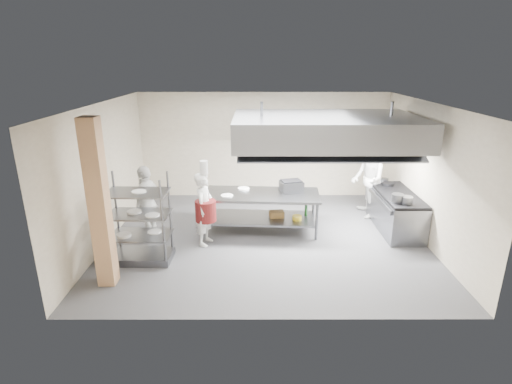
{
  "coord_description": "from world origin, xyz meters",
  "views": [
    {
      "loc": [
        -0.23,
        -8.28,
        3.87
      ],
      "look_at": [
        -0.22,
        0.2,
        1.03
      ],
      "focal_mm": 28.0,
      "sensor_mm": 36.0,
      "label": 1
    }
  ],
  "objects_px": {
    "chef_line": "(368,179)",
    "stockpot": "(398,198)",
    "island": "(261,212)",
    "chef_head": "(205,209)",
    "cooking_range": "(396,212)",
    "griddle": "(291,186)",
    "chef_plating": "(147,204)",
    "pass_rack": "(139,219)"
  },
  "relations": [
    {
      "from": "cooking_range",
      "to": "chef_head",
      "type": "distance_m",
      "value": 4.49
    },
    {
      "from": "island",
      "to": "griddle",
      "type": "height_order",
      "value": "griddle"
    },
    {
      "from": "pass_rack",
      "to": "chef_plating",
      "type": "bearing_deg",
      "value": 96.37
    },
    {
      "from": "chef_line",
      "to": "stockpot",
      "type": "bearing_deg",
      "value": 10.52
    },
    {
      "from": "chef_head",
      "to": "chef_line",
      "type": "bearing_deg",
      "value": -53.09
    },
    {
      "from": "island",
      "to": "stockpot",
      "type": "distance_m",
      "value": 3.05
    },
    {
      "from": "pass_rack",
      "to": "chef_head",
      "type": "height_order",
      "value": "pass_rack"
    },
    {
      "from": "cooking_range",
      "to": "stockpot",
      "type": "height_order",
      "value": "stockpot"
    },
    {
      "from": "chef_line",
      "to": "cooking_range",
      "type": "bearing_deg",
      "value": 29.58
    },
    {
      "from": "pass_rack",
      "to": "stockpot",
      "type": "xyz_separation_m",
      "value": [
        5.38,
        0.93,
        0.1
      ]
    },
    {
      "from": "cooking_range",
      "to": "chef_head",
      "type": "relative_size",
      "value": 1.24
    },
    {
      "from": "griddle",
      "to": "chef_head",
      "type": "bearing_deg",
      "value": -169.58
    },
    {
      "from": "chef_head",
      "to": "chef_line",
      "type": "relative_size",
      "value": 0.82
    },
    {
      "from": "griddle",
      "to": "stockpot",
      "type": "height_order",
      "value": "griddle"
    },
    {
      "from": "chef_line",
      "to": "griddle",
      "type": "xyz_separation_m",
      "value": [
        -1.99,
        -0.74,
        0.05
      ]
    },
    {
      "from": "chef_head",
      "to": "pass_rack",
      "type": "bearing_deg",
      "value": 136.29
    },
    {
      "from": "chef_line",
      "to": "island",
      "type": "bearing_deg",
      "value": -70.88
    },
    {
      "from": "chef_plating",
      "to": "griddle",
      "type": "height_order",
      "value": "chef_plating"
    },
    {
      "from": "chef_head",
      "to": "stockpot",
      "type": "xyz_separation_m",
      "value": [
        4.18,
        0.18,
        0.19
      ]
    },
    {
      "from": "griddle",
      "to": "pass_rack",
      "type": "bearing_deg",
      "value": -166.76
    },
    {
      "from": "chef_line",
      "to": "chef_plating",
      "type": "height_order",
      "value": "chef_line"
    },
    {
      "from": "island",
      "to": "cooking_range",
      "type": "bearing_deg",
      "value": 4.32
    },
    {
      "from": "pass_rack",
      "to": "chef_line",
      "type": "xyz_separation_m",
      "value": [
        5.12,
        2.4,
        0.09
      ]
    },
    {
      "from": "chef_head",
      "to": "griddle",
      "type": "height_order",
      "value": "chef_head"
    },
    {
      "from": "cooking_range",
      "to": "stockpot",
      "type": "distance_m",
      "value": 0.86
    },
    {
      "from": "chef_line",
      "to": "stockpot",
      "type": "xyz_separation_m",
      "value": [
        0.26,
        -1.47,
        0.01
      ]
    },
    {
      "from": "cooking_range",
      "to": "chef_line",
      "type": "relative_size",
      "value": 1.02
    },
    {
      "from": "chef_line",
      "to": "griddle",
      "type": "relative_size",
      "value": 3.91
    },
    {
      "from": "griddle",
      "to": "stockpot",
      "type": "bearing_deg",
      "value": -32.52
    },
    {
      "from": "cooking_range",
      "to": "stockpot",
      "type": "bearing_deg",
      "value": -110.04
    },
    {
      "from": "chef_line",
      "to": "pass_rack",
      "type": "bearing_deg",
      "value": -64.37
    },
    {
      "from": "chef_plating",
      "to": "griddle",
      "type": "xyz_separation_m",
      "value": [
        3.21,
        0.71,
        0.17
      ]
    },
    {
      "from": "chef_head",
      "to": "griddle",
      "type": "bearing_deg",
      "value": -50.8
    },
    {
      "from": "chef_plating",
      "to": "stockpot",
      "type": "bearing_deg",
      "value": 102.07
    },
    {
      "from": "pass_rack",
      "to": "chef_line",
      "type": "bearing_deg",
      "value": 26.43
    },
    {
      "from": "island",
      "to": "pass_rack",
      "type": "relative_size",
      "value": 1.5
    },
    {
      "from": "stockpot",
      "to": "chef_head",
      "type": "bearing_deg",
      "value": -177.56
    },
    {
      "from": "cooking_range",
      "to": "stockpot",
      "type": "relative_size",
      "value": 7.57
    },
    {
      "from": "pass_rack",
      "to": "chef_head",
      "type": "relative_size",
      "value": 1.1
    },
    {
      "from": "chef_line",
      "to": "chef_head",
      "type": "bearing_deg",
      "value": -66.7
    },
    {
      "from": "chef_plating",
      "to": "griddle",
      "type": "relative_size",
      "value": 3.43
    },
    {
      "from": "island",
      "to": "chef_head",
      "type": "bearing_deg",
      "value": -145.37
    }
  ]
}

